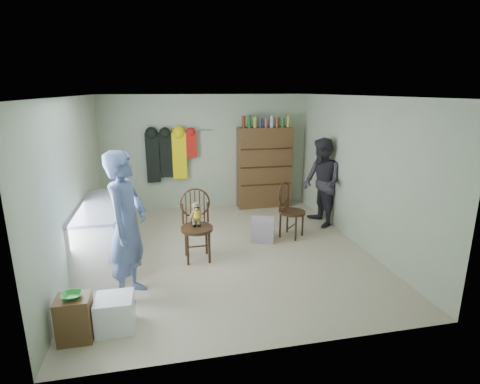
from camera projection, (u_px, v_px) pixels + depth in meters
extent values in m
plane|color=beige|center=(228.00, 251.00, 6.23)|extent=(5.00, 5.00, 0.00)
plane|color=#B1BE9F|center=(207.00, 153.00, 8.25)|extent=(4.50, 0.00, 4.50)
plane|color=#B1BE9F|center=(75.00, 185.00, 5.45)|extent=(0.00, 5.00, 5.00)
plane|color=#B1BE9F|center=(358.00, 172.00, 6.34)|extent=(0.00, 5.00, 5.00)
plane|color=white|center=(226.00, 96.00, 5.56)|extent=(5.00, 5.00, 0.00)
cube|color=silver|center=(102.00, 235.00, 5.72)|extent=(0.60, 1.80, 0.90)
cube|color=slate|center=(99.00, 205.00, 5.59)|extent=(0.64, 1.86, 0.04)
cylinder|color=#99999E|center=(120.00, 239.00, 5.33)|extent=(0.02, 0.02, 0.14)
cylinder|color=#99999E|center=(125.00, 218.00, 6.18)|extent=(0.02, 0.02, 0.14)
cube|color=brown|center=(75.00, 319.00, 3.96)|extent=(0.35, 0.30, 0.50)
imported|color=green|center=(72.00, 296.00, 3.89)|extent=(0.21, 0.21, 0.05)
cube|color=white|center=(115.00, 313.00, 4.16)|extent=(0.41, 0.39, 0.39)
cylinder|color=#372213|center=(197.00, 229.00, 5.78)|extent=(0.50, 0.50, 0.05)
cylinder|color=#372213|center=(188.00, 250.00, 5.66)|extent=(0.04, 0.04, 0.49)
cylinder|color=#372213|center=(209.00, 248.00, 5.73)|extent=(0.04, 0.04, 0.49)
cylinder|color=#372213|center=(186.00, 241.00, 5.98)|extent=(0.04, 0.04, 0.49)
cylinder|color=#372213|center=(206.00, 240.00, 6.05)|extent=(0.04, 0.04, 0.49)
torus|color=#372213|center=(195.00, 203.00, 5.87)|extent=(0.48, 0.04, 0.48)
cylinder|color=#372213|center=(183.00, 214.00, 5.86)|extent=(0.03, 0.03, 0.33)
cylinder|color=#372213|center=(208.00, 212.00, 5.95)|extent=(0.03, 0.03, 0.33)
cylinder|color=yellow|center=(196.00, 214.00, 5.74)|extent=(0.12, 0.12, 0.11)
cylinder|color=#475128|center=(197.00, 221.00, 5.77)|extent=(0.07, 0.07, 0.18)
sphere|color=#9E7042|center=(196.00, 208.00, 5.71)|extent=(0.11, 0.11, 0.11)
cylinder|color=#475128|center=(196.00, 204.00, 5.70)|extent=(0.09, 0.09, 0.04)
cube|color=black|center=(196.00, 208.00, 5.66)|extent=(0.08, 0.01, 0.02)
cylinder|color=#372213|center=(292.00, 212.00, 6.71)|extent=(0.63, 0.63, 0.04)
cylinder|color=#372213|center=(296.00, 229.00, 6.58)|extent=(0.04, 0.04, 0.45)
cylinder|color=#372213|center=(303.00, 224.00, 6.82)|extent=(0.04, 0.04, 0.45)
cylinder|color=#372213|center=(280.00, 226.00, 6.74)|extent=(0.04, 0.04, 0.45)
cylinder|color=#372213|center=(287.00, 221.00, 6.98)|extent=(0.04, 0.04, 0.45)
torus|color=#372213|center=(284.00, 194.00, 6.72)|extent=(0.32, 0.33, 0.43)
cylinder|color=#372213|center=(280.00, 204.00, 6.61)|extent=(0.03, 0.03, 0.30)
cylinder|color=#372213|center=(288.00, 199.00, 6.90)|extent=(0.03, 0.03, 0.30)
cube|color=#E5727B|center=(263.00, 230.00, 6.60)|extent=(0.47, 0.42, 0.41)
imported|color=#526497|center=(127.00, 226.00, 4.64)|extent=(0.66, 0.81, 1.91)
imported|color=#2D2B33|center=(322.00, 183.00, 7.21)|extent=(0.70, 0.87, 1.72)
cube|color=brown|center=(264.00, 168.00, 8.41)|extent=(1.20, 0.38, 1.80)
cube|color=#372213|center=(266.00, 185.00, 8.32)|extent=(1.16, 0.02, 0.03)
cube|color=#372213|center=(267.00, 167.00, 8.21)|extent=(1.16, 0.02, 0.03)
cube|color=#372213|center=(267.00, 149.00, 8.11)|extent=(1.16, 0.02, 0.03)
cylinder|color=#592D14|center=(244.00, 122.00, 7.94)|extent=(0.08, 0.08, 0.26)
cylinder|color=#19591E|center=(249.00, 121.00, 7.96)|extent=(0.08, 0.08, 0.28)
cylinder|color=#A59933|center=(255.00, 122.00, 7.99)|extent=(0.08, 0.08, 0.23)
cylinder|color=navy|center=(261.00, 123.00, 8.02)|extent=(0.07, 0.07, 0.20)
cylinder|color=#8C3F59|center=(266.00, 123.00, 8.05)|extent=(0.07, 0.07, 0.19)
cylinder|color=#B2B2B7|center=(272.00, 122.00, 8.07)|extent=(0.08, 0.08, 0.25)
cylinder|color=#592D14|center=(277.00, 123.00, 8.10)|extent=(0.09, 0.09, 0.21)
cylinder|color=#19591E|center=(283.00, 123.00, 8.12)|extent=(0.07, 0.07, 0.20)
cylinder|color=#A59933|center=(288.00, 121.00, 8.14)|extent=(0.08, 0.08, 0.24)
cylinder|color=#99999E|center=(189.00, 130.00, 7.98)|extent=(1.00, 0.02, 0.02)
cube|color=black|center=(153.00, 158.00, 7.92)|extent=(0.28, 0.10, 1.05)
cube|color=black|center=(166.00, 155.00, 7.96)|extent=(0.26, 0.10, 0.95)
cube|color=yellow|center=(179.00, 156.00, 8.02)|extent=(0.30, 0.10, 1.00)
cube|color=red|center=(191.00, 145.00, 8.02)|extent=(0.22, 0.10, 0.55)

